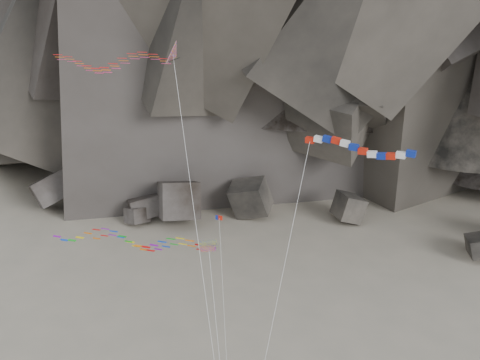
# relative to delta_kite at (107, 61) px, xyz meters

# --- Properties ---
(boulder_field) EXTENTS (82.39, 14.01, 8.30)m
(boulder_field) POSITION_rel_delta_kite_xyz_m (13.21, 33.56, -27.37)
(boulder_field) COLOR #47423F
(boulder_field) RESTS_ON ground
(delta_kite) EXTENTS (17.10, 14.49, 30.01)m
(delta_kite) POSITION_rel_delta_kite_xyz_m (0.00, 0.00, 0.00)
(delta_kite) COLOR red
(delta_kite) RESTS_ON ground
(banner_kite) EXTENTS (11.25, 15.54, 22.74)m
(banner_kite) POSITION_rel_delta_kite_xyz_m (19.28, 0.30, -6.24)
(banner_kite) COLOR red
(banner_kite) RESTS_ON ground
(parafoil_kite) EXTENTS (19.36, 13.39, 14.28)m
(parafoil_kite) POSITION_rel_delta_kite_xyz_m (0.25, -0.49, -14.95)
(parafoil_kite) COLOR #BDCA0B
(parafoil_kite) RESTS_ON ground
(pennant_kite) EXTENTS (3.87, 13.09, 16.05)m
(pennant_kite) POSITION_rel_delta_kite_xyz_m (9.29, -2.79, -15.28)
(pennant_kite) COLOR red
(pennant_kite) RESTS_ON ground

